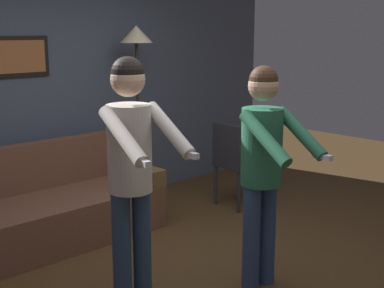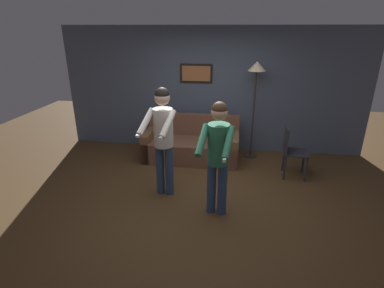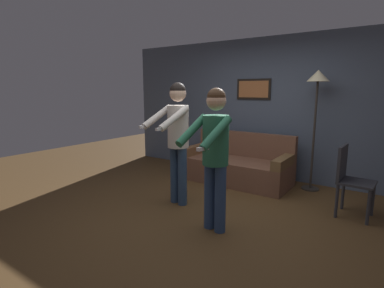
{
  "view_description": "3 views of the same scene",
  "coord_description": "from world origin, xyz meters",
  "px_view_note": "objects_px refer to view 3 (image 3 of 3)",
  "views": [
    {
      "loc": [
        -2.67,
        -2.73,
        1.92
      ],
      "look_at": [
        -0.06,
        0.01,
        1.1
      ],
      "focal_mm": 50.0,
      "sensor_mm": 36.0,
      "label": 1
    },
    {
      "loc": [
        0.49,
        -4.12,
        2.56
      ],
      "look_at": [
        -0.07,
        -0.22,
        1.01
      ],
      "focal_mm": 28.0,
      "sensor_mm": 36.0,
      "label": 2
    },
    {
      "loc": [
        1.99,
        -3.25,
        1.64
      ],
      "look_at": [
        -0.12,
        -0.2,
        0.97
      ],
      "focal_mm": 28.0,
      "sensor_mm": 36.0,
      "label": 3
    }
  ],
  "objects_px": {
    "torchiere_lamp": "(317,90)",
    "couch": "(237,167)",
    "person_standing_left": "(177,132)",
    "person_standing_right": "(215,147)",
    "dining_chair_distant": "(350,177)"
  },
  "relations": [
    {
      "from": "couch",
      "to": "torchiere_lamp",
      "type": "height_order",
      "value": "torchiere_lamp"
    },
    {
      "from": "person_standing_right",
      "to": "dining_chair_distant",
      "type": "relative_size",
      "value": 1.79
    },
    {
      "from": "person_standing_right",
      "to": "couch",
      "type": "bearing_deg",
      "value": 108.6
    },
    {
      "from": "torchiere_lamp",
      "to": "couch",
      "type": "bearing_deg",
      "value": -165.99
    },
    {
      "from": "dining_chair_distant",
      "to": "couch",
      "type": "bearing_deg",
      "value": 164.65
    },
    {
      "from": "couch",
      "to": "torchiere_lamp",
      "type": "distance_m",
      "value": 1.85
    },
    {
      "from": "person_standing_left",
      "to": "person_standing_right",
      "type": "bearing_deg",
      "value": -26.45
    },
    {
      "from": "couch",
      "to": "person_standing_right",
      "type": "relative_size",
      "value": 1.14
    },
    {
      "from": "person_standing_left",
      "to": "couch",
      "type": "bearing_deg",
      "value": 81.25
    },
    {
      "from": "couch",
      "to": "dining_chair_distant",
      "type": "xyz_separation_m",
      "value": [
        1.87,
        -0.51,
        0.25
      ]
    },
    {
      "from": "person_standing_left",
      "to": "dining_chair_distant",
      "type": "height_order",
      "value": "person_standing_left"
    },
    {
      "from": "person_standing_left",
      "to": "dining_chair_distant",
      "type": "bearing_deg",
      "value": 24.46
    },
    {
      "from": "couch",
      "to": "dining_chair_distant",
      "type": "height_order",
      "value": "dining_chair_distant"
    },
    {
      "from": "person_standing_right",
      "to": "person_standing_left",
      "type": "bearing_deg",
      "value": 153.55
    },
    {
      "from": "dining_chair_distant",
      "to": "torchiere_lamp",
      "type": "bearing_deg",
      "value": 128.84
    }
  ]
}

